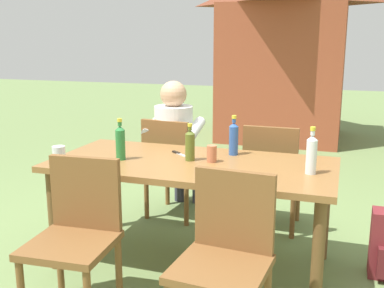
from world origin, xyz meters
The scene contains 15 objects.
ground_plane centered at (0.00, 0.00, 0.00)m, with size 24.00×24.00×0.00m, color #6B844C.
dining_table centered at (0.00, 0.00, 0.64)m, with size 1.86×0.87×0.72m.
chair_far_left centered at (-0.43, 0.74, 0.49)m, with size 0.49×0.49×0.87m.
chair_near_right centered at (0.42, -0.74, 0.49)m, with size 0.47×0.47×0.87m.
chair_near_left centered at (-0.42, -0.74, 0.49)m, with size 0.47×0.47×0.87m.
chair_far_right centered at (0.42, 0.73, 0.49)m, with size 0.44×0.44×0.87m.
person_in_white_shirt centered at (-0.42, 0.84, 0.66)m, with size 0.47×0.61×1.18m.
bottle_olive centered at (-0.02, 0.03, 0.83)m, with size 0.06×0.06×0.25m.
bottle_clear centered at (0.76, -0.04, 0.85)m, with size 0.06×0.06×0.29m.
bottle_blue centered at (0.21, 0.27, 0.84)m, with size 0.06×0.06×0.28m.
bottle_green centered at (-0.47, -0.10, 0.84)m, with size 0.06×0.06×0.28m.
cup_terracotta centered at (0.12, 0.04, 0.78)m, with size 0.06×0.06×0.11m, color #BC6B47.
cup_glass centered at (-0.81, -0.30, 0.78)m, with size 0.08×0.08×0.11m, color silver.
table_knife centered at (-0.13, 0.15, 0.73)m, with size 0.21×0.16×0.01m.
brick_kiosk centered at (-0.01, 4.48, 1.35)m, with size 2.04×1.91×2.57m.
Camera 1 is at (0.93, -2.79, 1.51)m, focal length 43.26 mm.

